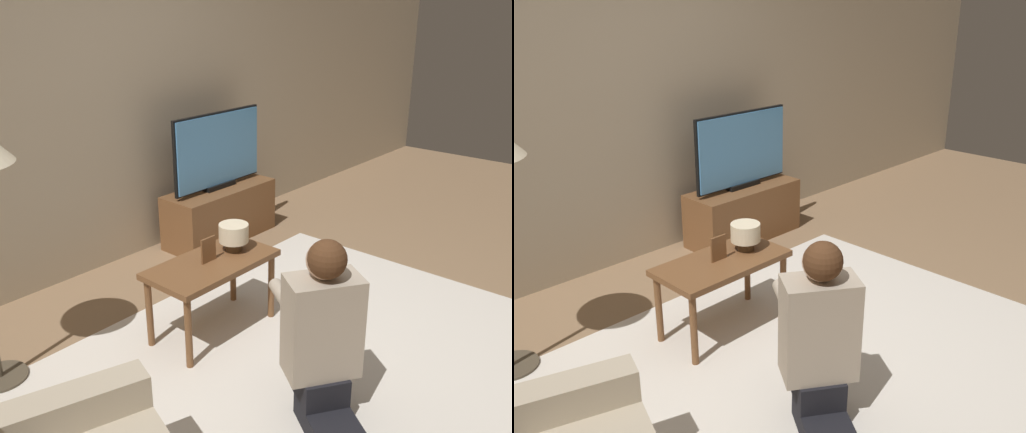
% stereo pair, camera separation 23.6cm
% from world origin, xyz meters
% --- Properties ---
extents(ground_plane, '(10.00, 10.00, 0.00)m').
position_xyz_m(ground_plane, '(0.00, 0.00, 0.00)').
color(ground_plane, '#896B4C').
extents(wall_back, '(10.00, 0.06, 2.60)m').
position_xyz_m(wall_back, '(0.00, 1.93, 1.30)').
color(wall_back, tan).
rests_on(wall_back, ground_plane).
extents(rug, '(2.98, 2.24, 0.02)m').
position_xyz_m(rug, '(0.00, 0.00, 0.01)').
color(rug, silver).
rests_on(rug, ground_plane).
extents(tv_stand, '(0.99, 0.39, 0.45)m').
position_xyz_m(tv_stand, '(0.99, 1.59, 0.22)').
color(tv_stand, brown).
rests_on(tv_stand, ground_plane).
extents(tv, '(0.93, 0.08, 0.62)m').
position_xyz_m(tv, '(0.99, 1.60, 0.77)').
color(tv, black).
rests_on(tv, tv_stand).
extents(coffee_table, '(0.78, 0.41, 0.48)m').
position_xyz_m(coffee_table, '(-0.09, 0.61, 0.41)').
color(coffee_table, brown).
rests_on(coffee_table, ground_plane).
extents(person_kneeling, '(0.67, 0.82, 0.93)m').
position_xyz_m(person_kneeling, '(-0.31, -0.33, 0.45)').
color(person_kneeling, black).
rests_on(person_kneeling, rug).
extents(picture_frame, '(0.11, 0.01, 0.15)m').
position_xyz_m(picture_frame, '(-0.10, 0.62, 0.55)').
color(picture_frame, brown).
rests_on(picture_frame, coffee_table).
extents(table_lamp, '(0.18, 0.18, 0.17)m').
position_xyz_m(table_lamp, '(0.11, 0.61, 0.58)').
color(table_lamp, '#4C3823').
rests_on(table_lamp, coffee_table).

